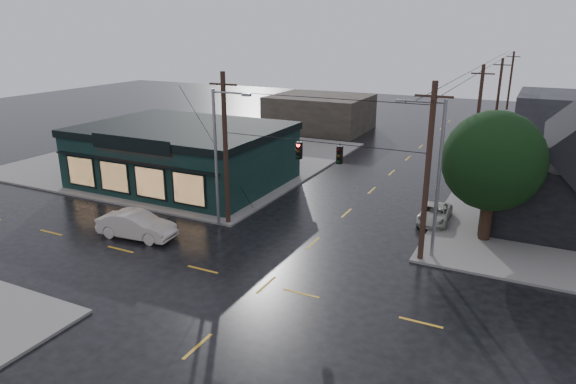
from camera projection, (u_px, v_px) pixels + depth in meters
The scene contains 15 objects.
ground_plane at pixel (266, 285), 26.64m from camera, with size 160.00×160.00×0.00m, color black.
sidewalk_nw at pixel (188, 158), 52.13m from camera, with size 28.00×28.00×0.15m, color slate.
pizza_shop at pixel (184, 154), 43.23m from camera, with size 16.30×12.34×4.90m.
corner_tree at pixel (493, 161), 30.56m from camera, with size 6.04×6.04×8.04m.
utility_pole_nw at pixel (228, 224), 34.93m from camera, with size 2.00×0.32×10.15m, color black, non-canonical shape.
utility_pole_ne at pixel (420, 260), 29.43m from camera, with size 2.00×0.32×10.15m, color black, non-canonical shape.
utility_pole_far_a at pixel (472, 171), 47.76m from camera, with size 2.00×0.32×9.65m, color black, non-canonical shape.
utility_pole_far_b at pixel (494, 133), 64.80m from camera, with size 2.00×0.32×9.15m, color black, non-canonical shape.
utility_pole_far_c at pixel (506, 111), 81.85m from camera, with size 2.00×0.32×9.15m, color black, non-canonical shape.
span_signal_assembly at pixel (319, 152), 30.39m from camera, with size 13.00×0.48×1.23m.
streetlight_nw at pixel (219, 226), 34.46m from camera, with size 5.40×0.30×9.15m, color gray, non-canonical shape.
streetlight_ne at pixel (431, 257), 29.82m from camera, with size 5.40×0.30×9.15m, color gray, non-canonical shape.
bg_building_west at pixel (320, 113), 65.98m from camera, with size 12.00×10.00×4.40m, color #2E2821.
sedan_cream at pixel (137, 225), 32.38m from camera, with size 1.78×5.10×1.68m, color beige.
suv_silver at pixel (435, 214), 35.05m from camera, with size 1.97×4.27×1.19m, color #B6B5A8.
Camera 1 is at (11.63, -20.87, 12.80)m, focal length 32.00 mm.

